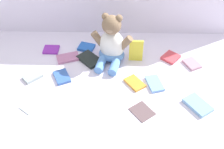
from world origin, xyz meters
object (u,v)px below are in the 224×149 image
at_px(book_case_4, 33,77).
at_px(book_case_5, 192,64).
at_px(book_case_8, 86,47).
at_px(book_case_7, 135,83).
at_px(book_case_13, 62,77).
at_px(book_case_2, 136,51).
at_px(book_case_1, 171,57).
at_px(teddy_bear, 111,44).
at_px(book_case_6, 198,105).
at_px(book_case_9, 51,50).
at_px(book_case_3, 142,111).
at_px(book_case_11, 68,58).
at_px(book_case_0, 90,59).
at_px(book_case_12, 33,104).
at_px(book_case_10, 155,83).

distance_m(book_case_4, book_case_5, 0.90).
relative_size(book_case_4, book_case_8, 1.05).
xyz_separation_m(book_case_7, book_case_13, (-0.40, 0.04, 0.00)).
bearing_deg(book_case_2, book_case_1, 7.01).
height_order(book_case_2, book_case_5, book_case_2).
relative_size(teddy_bear, book_case_13, 2.71).
height_order(book_case_6, book_case_9, book_case_6).
distance_m(book_case_2, book_case_7, 0.21).
bearing_deg(book_case_7, book_case_1, 8.92).
bearing_deg(book_case_1, book_case_3, 104.84).
distance_m(book_case_5, book_case_7, 0.37).
distance_m(book_case_9, book_case_11, 0.14).
bearing_deg(book_case_13, book_case_1, -8.55).
distance_m(book_case_1, book_case_2, 0.22).
bearing_deg(book_case_8, book_case_6, 68.94).
distance_m(book_case_1, book_case_8, 0.51).
distance_m(book_case_3, book_case_7, 0.19).
xyz_separation_m(book_case_5, book_case_13, (-0.73, -0.13, -0.00)).
relative_size(book_case_0, book_case_5, 1.40).
height_order(book_case_2, book_case_9, book_case_2).
bearing_deg(book_case_8, book_case_12, -9.43).
xyz_separation_m(book_case_2, book_case_13, (-0.41, -0.17, -0.06)).
bearing_deg(book_case_1, book_case_9, 34.76).
height_order(book_case_3, book_case_12, same).
xyz_separation_m(book_case_0, book_case_6, (0.56, -0.34, 0.00)).
bearing_deg(book_case_10, book_case_12, -1.64).
bearing_deg(book_case_3, book_case_6, 151.23).
height_order(book_case_3, book_case_11, book_case_11).
height_order(book_case_1, book_case_10, book_case_1).
bearing_deg(book_case_2, book_case_4, -160.55).
xyz_separation_m(book_case_3, book_case_8, (-0.31, 0.50, 0.00)).
height_order(book_case_10, book_case_12, book_case_10).
bearing_deg(book_case_11, teddy_bear, -108.63).
height_order(book_case_0, book_case_2, book_case_2).
bearing_deg(teddy_bear, book_case_1, 14.93).
distance_m(teddy_bear, book_case_10, 0.33).
xyz_separation_m(book_case_5, book_case_11, (-0.72, 0.04, -0.00)).
relative_size(book_case_7, book_case_10, 0.92).
height_order(book_case_0, book_case_6, same).
height_order(book_case_6, book_case_8, book_case_6).
bearing_deg(book_case_4, book_case_10, 44.48).
distance_m(book_case_5, book_case_12, 0.90).
relative_size(book_case_4, book_case_13, 0.90).
distance_m(book_case_12, book_case_13, 0.22).
distance_m(book_case_2, book_case_10, 0.23).
xyz_separation_m(book_case_12, book_case_13, (0.11, 0.19, 0.00)).
bearing_deg(book_case_11, book_case_12, 141.56).
distance_m(book_case_1, book_case_12, 0.82).
xyz_separation_m(book_case_3, book_case_12, (-0.54, 0.04, -0.00)).
relative_size(book_case_4, book_case_10, 0.81).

